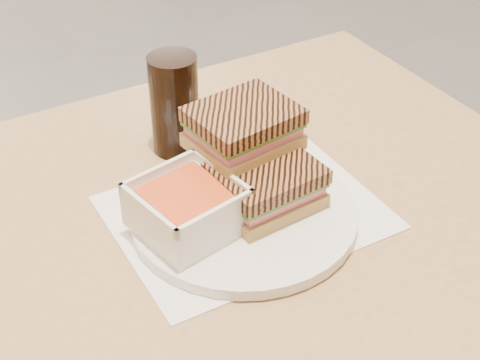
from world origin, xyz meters
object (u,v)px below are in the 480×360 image
main_table (124,312)px  panini_lower (266,185)px  plate (244,214)px  soup_bowl (187,209)px  cola_glass (175,104)px

main_table → panini_lower: panini_lower is taller
main_table → plate: bearing=-13.6°
panini_lower → plate: bearing=174.4°
plate → main_table: bearing=166.4°
plate → soup_bowl: bearing=174.4°
panini_lower → cola_glass: (-0.03, 0.19, 0.03)m
main_table → plate: plate is taller
cola_glass → main_table: bearing=-137.2°
soup_bowl → cola_glass: size_ratio=0.90×
main_table → cola_glass: size_ratio=8.43×
main_table → soup_bowl: bearing=-20.2°
main_table → panini_lower: size_ratio=9.50×
main_table → soup_bowl: size_ratio=9.33×
plate → cola_glass: cola_glass is taller
panini_lower → main_table: bearing=167.7°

